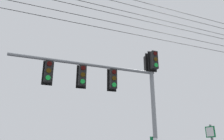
# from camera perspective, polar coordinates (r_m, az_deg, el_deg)

# --- Properties ---
(signal_mast_assembly) EXTENTS (1.77, 6.63, 6.64)m
(signal_mast_assembly) POSITION_cam_1_polar(r_m,az_deg,el_deg) (10.52, 2.00, -3.61)
(signal_mast_assembly) COLOR gray
(signal_mast_assembly) RESTS_ON ground
(overhead_wire_span) EXTENTS (4.37, 18.21, 2.50)m
(overhead_wire_span) POSITION_cam_1_polar(r_m,az_deg,el_deg) (12.36, 5.48, 13.02)
(overhead_wire_span) COLOR black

